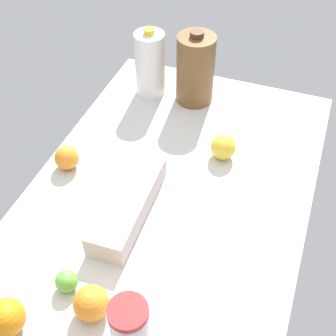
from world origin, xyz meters
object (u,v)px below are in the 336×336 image
Objects in this scene: egg_carton at (128,204)px; orange_loose at (67,157)px; milk_jug at (150,64)px; lemon_near_front at (223,147)px; orange_beside_bowl at (91,303)px; chocolate_milk_jug at (195,69)px; orange_far_back at (6,318)px; lime_by_jug at (67,281)px; tumbler_cup at (131,336)px.

orange_loose reaches higher than egg_carton.
egg_carton is at bearing -113.81° from orange_loose.
milk_jug is 0.73× the size of egg_carton.
milk_jug is at bearing -11.99° from orange_loose.
egg_carton is at bearing 149.37° from lemon_near_front.
orange_beside_bowl is (-39.57, -27.68, 0.51)cm from orange_loose.
milk_jug is 15.42cm from chocolate_milk_jug.
orange_far_back is at bearing 156.96° from lemon_near_front.
lemon_near_front is (68.28, -29.04, -0.44)cm from orange_far_back.
orange_far_back is 1.04× the size of orange_beside_bowl.
chocolate_milk_jug is at bearing -2.55° from egg_carton.
lemon_near_front is at bearing -32.41° from egg_carton.
chocolate_milk_jug is at bearing 2.27° from orange_beside_bowl.
chocolate_milk_jug reaches higher than orange_far_back.
milk_jug is at bearing 2.01° from orange_far_back.
orange_beside_bowl is 1.07× the size of lemon_near_front.
chocolate_milk_jug is 83.98cm from orange_beside_bowl.
orange_loose is (48.91, 12.24, -0.68)cm from orange_far_back.
orange_far_back reaches higher than lime_by_jug.
tumbler_cup reaches higher than lemon_near_front.
orange_loose is at bearing 28.31° from lime_by_jug.
egg_carton is 25.84cm from lime_by_jug.
lime_by_jug is 0.63× the size of orange_far_back.
chocolate_milk_jug reaches higher than milk_jug.
tumbler_cup is 2.70× the size of lemon_near_front.
chocolate_milk_jug is at bearing -84.55° from milk_jug.
milk_jug is 3.42× the size of orange_loose.
lemon_near_front is at bearing -145.50° from chocolate_milk_jug.
chocolate_milk_jug is at bearing -3.61° from lime_by_jug.
lime_by_jug is at bearing 158.34° from lemon_near_front.
orange_far_back is at bearing 161.73° from egg_carton.
chocolate_milk_jug is 3.35× the size of lemon_near_front.
chocolate_milk_jug is 80.56cm from lime_by_jug.
egg_carton is 4.65× the size of orange_loose.
orange_beside_bowl is (-29.14, -4.05, 0.65)cm from egg_carton.
tumbler_cup is 28.71cm from orange_far_back.
milk_jug reaches higher than lime_by_jug.
orange_far_back is 18.05cm from orange_beside_bowl.
orange_far_back is (-91.43, -3.21, -7.06)cm from milk_jug.
orange_far_back is 74.20cm from lemon_near_front.
lemon_near_front is (29.80, -17.64, 0.37)cm from egg_carton.
lemon_near_front is at bearing -12.99° from orange_beside_bowl.
chocolate_milk_jug is (1.46, -15.34, 0.59)cm from milk_jug.
tumbler_cup is at bearing -170.04° from chocolate_milk_jug.
lemon_near_front reaches higher than egg_carton.
tumbler_cup is 3.86× the size of lime_by_jug.
orange_loose is (10.43, 23.64, 0.13)cm from egg_carton.
lime_by_jug is 0.65× the size of orange_beside_bowl.
orange_loose is (35.90, 19.33, 0.89)cm from lime_by_jug.
tumbler_cup is at bearing -117.24° from orange_beside_bowl.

